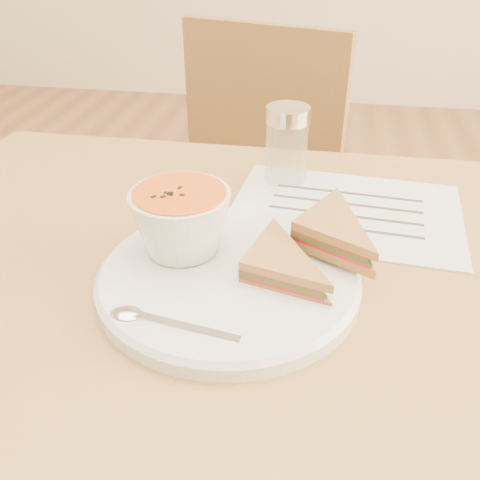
% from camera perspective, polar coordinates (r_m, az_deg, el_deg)
% --- Properties ---
extents(dining_table, '(1.00, 0.70, 0.75)m').
position_cam_1_polar(dining_table, '(0.93, -0.17, -21.02)').
color(dining_table, olive).
rests_on(dining_table, floor).
extents(chair_far, '(0.50, 0.50, 0.90)m').
position_cam_1_polar(chair_far, '(1.26, -1.26, 0.03)').
color(chair_far, brown).
rests_on(chair_far, floor).
extents(plate, '(0.35, 0.35, 0.02)m').
position_cam_1_polar(plate, '(0.62, -1.23, -4.20)').
color(plate, white).
rests_on(plate, dining_table).
extents(soup_bowl, '(0.15, 0.15, 0.08)m').
position_cam_1_polar(soup_bowl, '(0.63, -6.27, 1.69)').
color(soup_bowl, white).
rests_on(soup_bowl, plate).
extents(sandwich_half_a, '(0.13, 0.13, 0.03)m').
position_cam_1_polar(sandwich_half_a, '(0.58, -0.17, -3.68)').
color(sandwich_half_a, '#BC9242').
rests_on(sandwich_half_a, plate).
extents(sandwich_half_b, '(0.15, 0.15, 0.03)m').
position_cam_1_polar(sandwich_half_b, '(0.63, 5.40, 0.62)').
color(sandwich_half_b, '#BC9242').
rests_on(sandwich_half_b, plate).
extents(spoon, '(0.18, 0.06, 0.01)m').
position_cam_1_polar(spoon, '(0.54, -7.12, -8.97)').
color(spoon, silver).
rests_on(spoon, plate).
extents(paper_menu, '(0.34, 0.26, 0.00)m').
position_cam_1_polar(paper_menu, '(0.78, 11.16, 3.12)').
color(paper_menu, silver).
rests_on(paper_menu, dining_table).
extents(condiment_shaker, '(0.08, 0.08, 0.12)m').
position_cam_1_polar(condiment_shaker, '(0.83, 4.98, 10.06)').
color(condiment_shaker, silver).
rests_on(condiment_shaker, dining_table).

